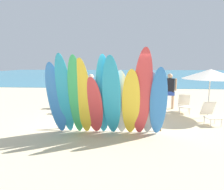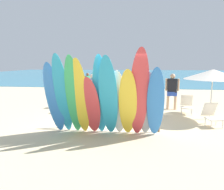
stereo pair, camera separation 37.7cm
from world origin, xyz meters
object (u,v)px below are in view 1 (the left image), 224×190
surfboard_yellow_8 (131,104)px  beachgoer_by_water (91,90)px  beachgoer_photographing (78,89)px  surfboard_teal_5 (103,96)px  beach_umbrella (211,74)px  surfboard_teal_6 (112,98)px  surfboard_green_2 (76,97)px  surfboard_blue_11 (158,103)px  surfboard_red_9 (142,95)px  surfboard_rack (109,115)px  beach_chair_blue (184,103)px  surfboard_teal_1 (65,96)px  beachgoer_near_rack (170,89)px  beach_chair_red (210,113)px  surfboard_red_4 (94,106)px  surfboard_grey_10 (150,104)px  beachgoer_strolling (83,82)px  beachgoer_midbeach (128,86)px  surfboard_yellow_3 (83,98)px  surfboard_white_7 (121,103)px  surfboard_blue_0 (56,99)px

surfboard_yellow_8 → beachgoer_by_water: 3.63m
surfboard_yellow_8 → beachgoer_photographing: (-2.56, 4.03, -0.14)m
surfboard_teal_5 → surfboard_yellow_8: bearing=-7.3°
beach_umbrella → surfboard_teal_6: bearing=-145.8°
surfboard_green_2 → surfboard_blue_11: bearing=-4.2°
surfboard_green_2 → surfboard_red_9: bearing=-5.5°
surfboard_rack → beach_umbrella: bearing=25.1°
beach_chair_blue → beachgoer_photographing: bearing=-177.3°
beach_chair_blue → surfboard_teal_1: bearing=-132.5°
beachgoer_near_rack → beach_chair_red: beachgoer_near_rack is taller
surfboard_red_4 → surfboard_green_2: bearing=-162.6°
surfboard_red_9 → surfboard_green_2: bearing=176.0°
surfboard_red_9 → surfboard_grey_10: (0.25, 0.20, -0.33)m
beach_chair_blue → beachgoer_strolling: bearing=151.1°
surfboard_yellow_8 → beach_chair_red: 3.41m
beachgoer_by_water → surfboard_rack: bearing=-169.9°
surfboard_teal_1 → beach_chair_red: size_ratio=3.29×
beachgoer_strolling → beach_chair_blue: bearing=-98.3°
beach_chair_blue → surfboard_grey_10: bearing=-110.3°
surfboard_blue_11 → beachgoer_midbeach: size_ratio=1.45×
surfboard_green_2 → beachgoer_by_water: (-0.12, 3.24, -0.25)m
surfboard_yellow_3 → beachgoer_midbeach: 5.78m
beachgoer_strolling → beach_chair_blue: beachgoer_strolling is taller
surfboard_teal_6 → beachgoer_near_rack: 4.86m
surfboard_teal_1 → beachgoer_photographing: (-0.58, 4.07, -0.35)m
surfboard_yellow_3 → beachgoer_midbeach: surfboard_yellow_3 is taller
beachgoer_photographing → surfboard_teal_5: bearing=138.4°
surfboard_red_4 → beachgoer_photographing: 4.21m
surfboard_grey_10 → beachgoer_by_water: (-2.33, 3.05, -0.01)m
surfboard_yellow_3 → surfboard_blue_11: surfboard_yellow_3 is taller
surfboard_blue_11 → beachgoer_strolling: surfboard_blue_11 is taller
beach_chair_blue → beach_chair_red: bearing=-64.9°
surfboard_red_4 → beachgoer_by_water: size_ratio=1.15×
surfboard_teal_6 → surfboard_white_7: 0.39m
surfboard_teal_6 → surfboard_grey_10: size_ratio=1.25×
surfboard_teal_6 → surfboard_red_9: bearing=2.6°
beachgoer_by_water → beach_umbrella: (4.97, -0.68, 0.80)m
surfboard_rack → surfboard_grey_10: 1.48m
surfboard_teal_5 → surfboard_red_4: bearing=170.8°
surfboard_white_7 → surfboard_red_4: bearing=-173.1°
surfboard_blue_0 → beachgoer_strolling: 7.92m
surfboard_white_7 → surfboard_blue_11: 1.12m
surfboard_blue_0 → surfboard_white_7: (2.00, 0.07, -0.11)m
surfboard_red_9 → beach_chair_blue: (2.16, 3.42, -0.91)m
beach_umbrella → beach_chair_red: bearing=-106.0°
beachgoer_photographing → surfboard_rack: bearing=143.9°
surfboard_blue_0 → beachgoer_by_water: surfboard_blue_0 is taller
surfboard_blue_0 → beachgoer_strolling: surfboard_blue_0 is taller
surfboard_blue_0 → surfboard_blue_11: 3.11m
surfboard_green_2 → surfboard_white_7: bearing=2.1°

